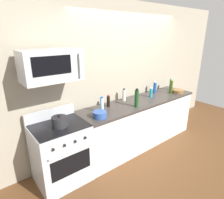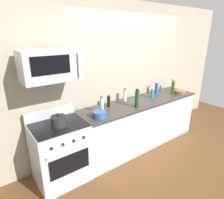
% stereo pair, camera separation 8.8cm
% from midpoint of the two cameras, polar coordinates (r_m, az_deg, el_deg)
% --- Properties ---
extents(ground_plane, '(6.80, 6.80, 0.00)m').
position_cam_midpoint_polar(ground_plane, '(4.09, 8.79, -12.64)').
color(ground_plane, brown).
extents(back_wall, '(5.67, 0.10, 2.70)m').
position_cam_midpoint_polar(back_wall, '(3.86, 5.47, 7.26)').
color(back_wall, '#9E937F').
rests_on(back_wall, ground_plane).
extents(counter_unit, '(2.58, 0.66, 0.92)m').
position_cam_midpoint_polar(counter_unit, '(3.87, 9.15, -6.84)').
color(counter_unit, silver).
rests_on(counter_unit, ground_plane).
extents(range_oven, '(0.76, 0.69, 1.07)m').
position_cam_midpoint_polar(range_oven, '(3.04, -14.27, -14.83)').
color(range_oven, '#B7BABF').
rests_on(range_oven, ground_plane).
extents(microwave, '(0.74, 0.44, 0.40)m').
position_cam_midpoint_polar(microwave, '(2.61, -16.97, 9.76)').
color(microwave, '#B7BABF').
extents(bottle_wine_green, '(0.07, 0.07, 0.33)m').
position_cam_midpoint_polar(bottle_wine_green, '(3.32, 8.22, 0.27)').
color(bottle_wine_green, '#19471E').
rests_on(bottle_wine_green, countertop_slab).
extents(bottle_olive_oil, '(0.06, 0.06, 0.30)m').
position_cam_midpoint_polar(bottle_olive_oil, '(4.25, 18.34, 3.47)').
color(bottle_olive_oil, '#385114').
rests_on(bottle_olive_oil, countertop_slab).
extents(bottle_vinegar_white, '(0.07, 0.07, 0.24)m').
position_cam_midpoint_polar(bottle_vinegar_white, '(3.63, 4.53, 1.34)').
color(bottle_vinegar_white, silver).
rests_on(bottle_vinegar_white, countertop_slab).
extents(bottle_soda_blue, '(0.07, 0.07, 0.24)m').
position_cam_midpoint_polar(bottle_soda_blue, '(4.21, 13.72, 3.42)').
color(bottle_soda_blue, '#1E4CA5').
rests_on(bottle_soda_blue, countertop_slab).
extents(bottle_soy_sauce_dark, '(0.06, 0.06, 0.21)m').
position_cam_midpoint_polar(bottle_soy_sauce_dark, '(3.33, -0.24, -0.49)').
color(bottle_soy_sauce_dark, black).
rests_on(bottle_soy_sauce_dark, countertop_slab).
extents(bottle_sparkling_teal, '(0.07, 0.07, 0.27)m').
position_cam_midpoint_polar(bottle_sparkling_teal, '(4.50, 18.31, 4.17)').
color(bottle_sparkling_teal, '#197F7A').
rests_on(bottle_sparkling_teal, countertop_slab).
extents(bottle_water_clear, '(0.06, 0.06, 0.27)m').
position_cam_midpoint_polar(bottle_water_clear, '(3.07, -2.27, -1.70)').
color(bottle_water_clear, silver).
rests_on(bottle_water_clear, countertop_slab).
extents(bottle_dish_soap, '(0.06, 0.06, 0.20)m').
position_cam_midpoint_polar(bottle_dish_soap, '(3.89, 12.54, 1.90)').
color(bottle_dish_soap, teal).
rests_on(bottle_dish_soap, countertop_slab).
extents(bowl_blue_mixing, '(0.21, 0.21, 0.10)m').
position_cam_midpoint_polar(bowl_blue_mixing, '(2.93, -2.97, -4.40)').
color(bowl_blue_mixing, '#2D519E').
rests_on(bowl_blue_mixing, countertop_slab).
extents(bowl_wooden_salad, '(0.23, 0.23, 0.07)m').
position_cam_midpoint_polar(bowl_wooden_salad, '(4.35, 20.17, 2.19)').
color(bowl_wooden_salad, brown).
rests_on(bowl_wooden_salad, countertop_slab).
extents(stockpot, '(0.21, 0.21, 0.18)m').
position_cam_midpoint_polar(stockpot, '(2.74, -14.72, -6.21)').
color(stockpot, '#262628').
rests_on(stockpot, range_oven).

